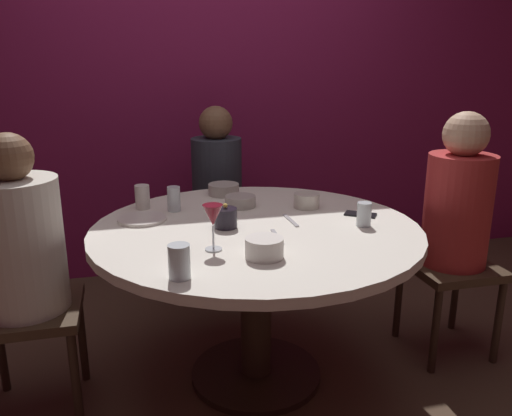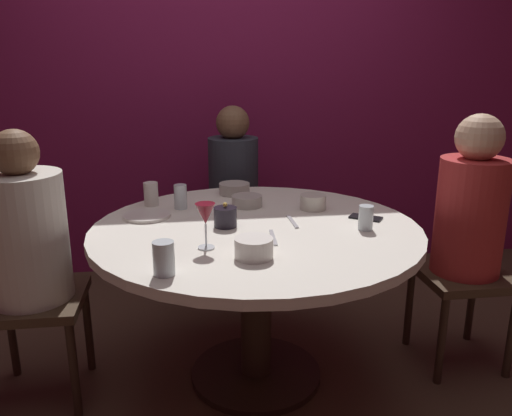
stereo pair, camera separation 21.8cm
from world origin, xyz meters
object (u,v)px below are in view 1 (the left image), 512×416
object	(u,v)px
dining_table	(256,257)
cell_phone	(360,214)
seated_diner_back	(217,180)
seated_diner_right	(457,210)
wine_glass	(213,217)
cup_by_right_diner	(364,214)
cup_by_left_diner	(142,197)
cup_center_front	(174,199)
bowl_sauce_side	(241,201)
bowl_serving_large	(264,248)
seated_diner_left	(20,248)
candle_holder	(226,218)
bowl_small_white	(224,189)
dinner_plate	(142,219)
bowl_salad_center	(307,201)
cup_near_candle	(179,262)

from	to	relation	value
dining_table	cell_phone	world-z (taller)	cell_phone
seated_diner_back	seated_diner_right	bearing A→B (deg)	45.24
wine_glass	cup_by_right_diner	size ratio (longest dim) A/B	1.70
seated_diner_back	cup_by_left_diner	bearing A→B (deg)	-38.05
cup_center_front	bowl_sauce_side	bearing A→B (deg)	-0.51
seated_diner_right	bowl_serving_large	bearing A→B (deg)	18.97
bowl_serving_large	bowl_sauce_side	bearing A→B (deg)	84.57
seated_diner_left	candle_holder	bearing A→B (deg)	0.80
cell_phone	cup_by_right_diner	bearing A→B (deg)	-164.88
seated_diner_left	cup_by_right_diner	size ratio (longest dim) A/B	11.31
seated_diner_right	bowl_small_white	distance (m)	1.16
dinner_plate	bowl_small_white	bearing A→B (deg)	39.50
bowl_sauce_side	cup_by_left_diner	size ratio (longest dim) A/B	1.30
bowl_serving_large	seated_diner_right	bearing A→B (deg)	18.97
bowl_salad_center	bowl_small_white	distance (m)	0.48
wine_glass	dinner_plate	size ratio (longest dim) A/B	0.82
bowl_salad_center	bowl_sauce_side	size ratio (longest dim) A/B	0.82
bowl_small_white	cup_by_left_diner	xyz separation A→B (m)	(-0.42, -0.17, 0.03)
seated_diner_right	cup_center_front	size ratio (longest dim) A/B	10.31
seated_diner_back	cup_center_front	world-z (taller)	seated_diner_back
seated_diner_back	seated_diner_right	size ratio (longest dim) A/B	0.97
dinner_plate	cup_by_right_diner	bearing A→B (deg)	-18.59
cup_by_left_diner	cup_by_right_diner	size ratio (longest dim) A/B	1.11
bowl_serving_large	bowl_salad_center	distance (m)	0.68
seated_diner_left	cell_phone	distance (m)	1.44
cell_phone	bowl_sauce_side	distance (m)	0.57
bowl_serving_large	cup_near_candle	bearing A→B (deg)	-160.76
dinner_plate	bowl_small_white	size ratio (longest dim) A/B	1.33
bowl_small_white	cup_by_right_diner	xyz separation A→B (m)	(0.48, -0.67, 0.02)
dining_table	wine_glass	world-z (taller)	wine_glass
cup_by_right_diner	dining_table	bearing A→B (deg)	165.99
seated_diner_right	bowl_salad_center	bearing A→B (deg)	-17.69
bowl_small_white	cup_by_right_diner	bearing A→B (deg)	-54.04
dining_table	seated_diner_back	size ratio (longest dim) A/B	1.21
candle_holder	bowl_salad_center	bearing A→B (deg)	25.29
dining_table	bowl_salad_center	xyz separation A→B (m)	(0.30, 0.22, 0.18)
seated_diner_back	cell_phone	bearing A→B (deg)	28.17
wine_glass	dinner_plate	world-z (taller)	wine_glass
bowl_salad_center	cup_near_candle	bearing A→B (deg)	-134.72
seated_diner_right	bowl_serving_large	xyz separation A→B (m)	(-1.04, -0.36, 0.03)
cell_phone	cup_by_left_diner	bearing A→B (deg)	105.71
cup_by_right_diner	bowl_salad_center	bearing A→B (deg)	113.43
seated_diner_right	cup_by_right_diner	world-z (taller)	seated_diner_right
bowl_small_white	cup_near_candle	xyz separation A→B (m)	(-0.34, -1.02, 0.03)
bowl_serving_large	bowl_sauce_side	xyz separation A→B (m)	(0.06, 0.67, -0.01)
seated_diner_right	bowl_small_white	bearing A→B (deg)	-28.53
candle_holder	cup_center_front	distance (m)	0.36
seated_diner_back	bowl_serving_large	distance (m)	1.34
dinner_plate	wine_glass	bearing A→B (deg)	-60.69
bowl_serving_large	bowl_small_white	world-z (taller)	bowl_serving_large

